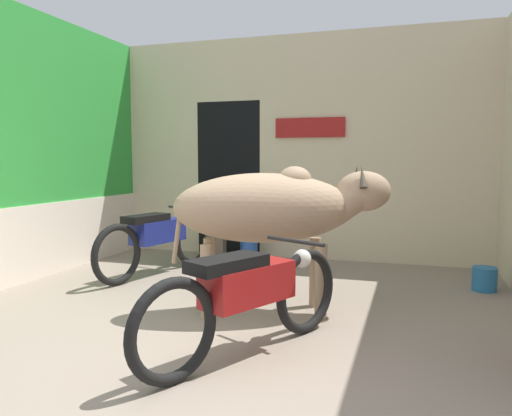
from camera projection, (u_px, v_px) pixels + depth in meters
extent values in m
plane|color=gray|center=(155.00, 373.00, 3.37)|extent=(30.00, 30.00, 0.00)
cube|color=green|center=(32.00, 146.00, 6.04)|extent=(0.18, 4.18, 3.21)
cube|color=silver|center=(43.00, 240.00, 6.12)|extent=(0.03, 4.18, 0.90)
cube|color=beige|center=(298.00, 67.00, 7.15)|extent=(5.39, 0.18, 0.91)
cube|color=beige|center=(167.00, 178.00, 7.95)|extent=(1.15, 0.18, 2.31)
cube|color=beige|center=(372.00, 180.00, 6.98)|extent=(3.24, 0.18, 2.31)
cube|color=black|center=(238.00, 178.00, 7.96)|extent=(1.00, 0.90, 2.31)
cube|color=maroon|center=(310.00, 128.00, 7.07)|extent=(1.00, 0.03, 0.28)
ellipsoid|color=tan|center=(263.00, 208.00, 4.62)|extent=(1.80, 1.19, 0.65)
ellipsoid|color=tan|center=(295.00, 179.00, 4.60)|extent=(0.38, 0.36, 0.24)
cylinder|color=tan|center=(345.00, 202.00, 4.63)|extent=(0.50, 0.43, 0.43)
ellipsoid|color=tan|center=(364.00, 191.00, 4.63)|extent=(0.58, 0.47, 0.37)
cylinder|color=tan|center=(178.00, 231.00, 4.62)|extent=(0.14, 0.08, 0.61)
cylinder|color=tan|center=(315.00, 272.00, 4.88)|extent=(0.11, 0.11, 0.68)
cylinder|color=tan|center=(321.00, 281.00, 4.51)|extent=(0.11, 0.11, 0.68)
cylinder|color=tan|center=(209.00, 273.00, 4.85)|extent=(0.11, 0.11, 0.68)
cylinder|color=tan|center=(206.00, 282.00, 4.48)|extent=(0.11, 0.11, 0.68)
cone|color=#473D33|center=(356.00, 176.00, 4.74)|extent=(0.12, 0.17, 0.23)
cone|color=#473D33|center=(362.00, 177.00, 4.48)|extent=(0.12, 0.17, 0.23)
torus|color=black|center=(173.00, 331.00, 3.17)|extent=(0.39, 0.66, 0.70)
torus|color=black|center=(306.00, 291.00, 4.12)|extent=(0.39, 0.66, 0.70)
cube|color=maroon|center=(248.00, 284.00, 3.63)|extent=(0.58, 0.79, 0.28)
cube|color=black|center=(227.00, 263.00, 3.47)|extent=(0.50, 0.65, 0.09)
cylinder|color=black|center=(295.00, 241.00, 3.98)|extent=(0.53, 0.29, 0.03)
sphere|color=silver|center=(302.00, 258.00, 4.06)|extent=(0.15, 0.15, 0.15)
torus|color=black|center=(117.00, 255.00, 5.68)|extent=(0.26, 0.71, 0.71)
torus|color=black|center=(193.00, 239.00, 6.81)|extent=(0.26, 0.71, 0.71)
cube|color=navy|center=(158.00, 231.00, 6.23)|extent=(0.46, 0.79, 0.28)
cube|color=black|center=(146.00, 218.00, 6.04)|extent=(0.41, 0.64, 0.09)
cylinder|color=black|center=(185.00, 208.00, 6.65)|extent=(0.57, 0.18, 0.03)
sphere|color=silver|center=(190.00, 218.00, 6.74)|extent=(0.15, 0.15, 0.15)
cube|color=brown|center=(216.00, 247.00, 6.87)|extent=(0.25, 0.14, 0.47)
cube|color=brown|center=(218.00, 226.00, 6.93)|extent=(0.25, 0.32, 0.11)
cube|color=#386B42|center=(220.00, 209.00, 6.98)|extent=(0.36, 0.20, 0.47)
sphere|color=#937051|center=(220.00, 185.00, 6.94)|extent=(0.20, 0.20, 0.20)
cylinder|color=#2856B2|center=(249.00, 247.00, 7.03)|extent=(0.25, 0.25, 0.43)
cylinder|color=#2856B2|center=(249.00, 230.00, 7.00)|extent=(0.35, 0.35, 0.04)
cylinder|color=#23669E|center=(484.00, 279.00, 5.48)|extent=(0.26, 0.26, 0.26)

